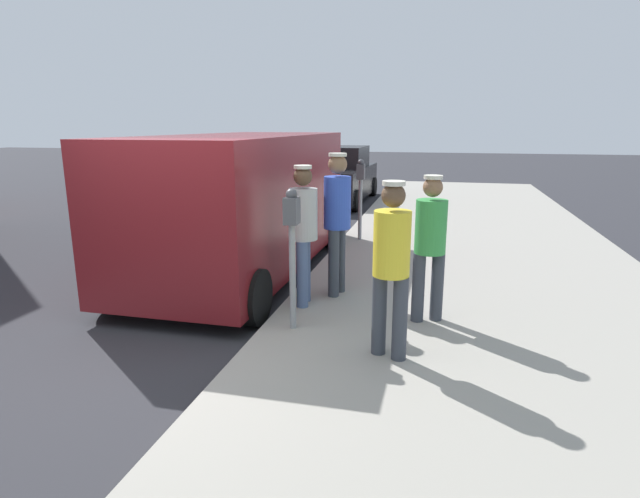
% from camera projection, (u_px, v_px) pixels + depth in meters
% --- Properties ---
extents(ground_plane, '(80.00, 80.00, 0.00)m').
position_uv_depth(ground_plane, '(145.00, 358.00, 5.24)').
color(ground_plane, '#2D2D33').
extents(sidewalk_slab, '(5.00, 32.00, 0.15)m').
position_uv_depth(sidewalk_slab, '(509.00, 391.00, 4.44)').
color(sidewalk_slab, '#9E998E').
rests_on(sidewalk_slab, ground).
extents(parking_meter_near, '(0.14, 0.18, 1.52)m').
position_uv_depth(parking_meter_near, '(292.00, 235.00, 5.38)').
color(parking_meter_near, gray).
rests_on(parking_meter_near, sidewalk_slab).
extents(parking_meter_far, '(0.14, 0.18, 1.52)m').
position_uv_depth(parking_meter_far, '(361.00, 186.00, 9.69)').
color(parking_meter_far, gray).
rests_on(parking_meter_far, sidewalk_slab).
extents(pedestrian_in_yellow, '(0.34, 0.34, 1.67)m').
position_uv_depth(pedestrian_in_yellow, '(391.00, 259.00, 4.71)').
color(pedestrian_in_yellow, '#383D47').
rests_on(pedestrian_in_yellow, sidewalk_slab).
extents(pedestrian_in_gray, '(0.34, 0.36, 1.69)m').
position_uv_depth(pedestrian_in_gray, '(303.00, 226.00, 6.15)').
color(pedestrian_in_gray, '#4C608C').
rests_on(pedestrian_in_gray, sidewalk_slab).
extents(pedestrian_in_green, '(0.34, 0.34, 1.63)m').
position_uv_depth(pedestrian_in_green, '(430.00, 240.00, 5.62)').
color(pedestrian_in_green, '#383D47').
rests_on(pedestrian_in_green, sidewalk_slab).
extents(pedestrian_in_blue, '(0.34, 0.36, 1.81)m').
position_uv_depth(pedestrian_in_blue, '(337.00, 214.00, 6.50)').
color(pedestrian_in_blue, '#383D47').
rests_on(pedestrian_in_blue, sidewalk_slab).
extents(parked_van, '(2.17, 5.22, 2.15)m').
position_uv_depth(parked_van, '(242.00, 201.00, 7.97)').
color(parked_van, maroon).
rests_on(parked_van, ground).
extents(parked_sedan_ahead, '(1.99, 4.42, 1.65)m').
position_uv_depth(parked_sedan_ahead, '(337.00, 177.00, 15.58)').
color(parked_sedan_ahead, black).
rests_on(parked_sedan_ahead, ground).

